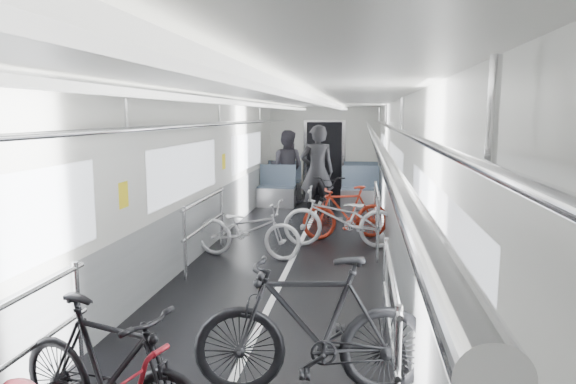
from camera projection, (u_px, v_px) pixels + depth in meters
name	position (u px, v px, depth m)	size (l,w,h in m)	color
car_shell	(302.00, 176.00, 8.96)	(3.02, 14.01, 2.41)	black
bike_left_mid	(111.00, 373.00, 3.39)	(0.47, 1.67, 1.00)	black
bike_left_far	(248.00, 229.00, 7.90)	(0.60, 1.71, 0.90)	silver
bike_right_near	(312.00, 326.00, 3.99)	(0.53, 1.86, 1.12)	black
bike_right_mid	(340.00, 218.00, 8.52)	(0.66, 1.90, 1.00)	silver
bike_right_far	(346.00, 213.00, 9.10)	(0.45, 1.58, 0.95)	#A02413
bike_aisle	(329.00, 197.00, 10.83)	(0.64, 1.83, 0.96)	black
person_standing	(317.00, 172.00, 10.89)	(0.72, 0.48, 1.99)	black
person_seated	(287.00, 167.00, 12.79)	(0.88, 0.69, 1.82)	#2A282F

